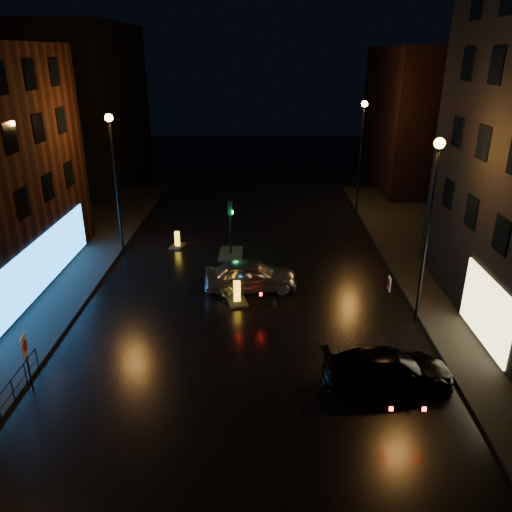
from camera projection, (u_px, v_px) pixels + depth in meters
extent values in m
plane|color=black|center=(241.00, 405.00, 17.58)|extent=(120.00, 120.00, 0.00)
cube|color=black|center=(88.00, 103.00, 47.48)|extent=(8.00, 16.00, 14.00)
cube|color=black|center=(422.00, 118.00, 44.68)|extent=(8.00, 14.00, 12.00)
cylinder|color=black|center=(117.00, 191.00, 29.10)|extent=(0.14, 0.14, 8.00)
cylinder|color=black|center=(109.00, 121.00, 27.58)|extent=(0.20, 0.20, 0.25)
sphere|color=orange|center=(109.00, 118.00, 27.52)|extent=(0.44, 0.44, 0.44)
cylinder|color=black|center=(426.00, 240.00, 21.50)|extent=(0.14, 0.14, 8.00)
cylinder|color=black|center=(439.00, 147.00, 19.98)|extent=(0.20, 0.20, 0.25)
sphere|color=orange|center=(440.00, 143.00, 19.92)|extent=(0.44, 0.44, 0.44)
cylinder|color=black|center=(360.00, 163.00, 36.29)|extent=(0.14, 0.14, 8.00)
cylinder|color=black|center=(364.00, 106.00, 34.77)|extent=(0.20, 0.20, 0.25)
sphere|color=orange|center=(365.00, 104.00, 34.71)|extent=(0.44, 0.44, 0.44)
cube|color=black|center=(231.00, 254.00, 30.51)|extent=(1.40, 2.40, 0.12)
cylinder|color=black|center=(230.00, 233.00, 30.00)|extent=(0.12, 0.12, 2.80)
cube|color=black|center=(230.00, 208.00, 29.39)|extent=(0.28, 0.22, 0.90)
cylinder|color=#0CFF59|center=(232.00, 212.00, 29.50)|extent=(0.05, 0.18, 0.18)
cylinder|color=black|center=(37.00, 359.00, 19.34)|extent=(0.04, 0.04, 1.00)
imported|color=#AAADB2|center=(251.00, 275.00, 25.81)|extent=(4.97, 2.42, 1.63)
imported|color=black|center=(388.00, 369.00, 18.39)|extent=(5.03, 2.47, 1.41)
cube|color=black|center=(237.00, 302.00, 24.71)|extent=(1.21, 1.52, 0.11)
cube|color=#FFB019|center=(237.00, 292.00, 24.50)|extent=(0.35, 0.27, 1.11)
cube|color=black|center=(237.00, 292.00, 24.50)|extent=(0.33, 0.11, 0.67)
cube|color=black|center=(178.00, 246.00, 31.74)|extent=(1.06, 1.34, 0.10)
cube|color=yellow|center=(177.00, 239.00, 31.56)|extent=(0.31, 0.24, 0.99)
cube|color=black|center=(177.00, 239.00, 31.56)|extent=(0.29, 0.09, 0.59)
cylinder|color=black|center=(28.00, 365.00, 17.87)|extent=(0.06, 0.06, 2.25)
cube|color=silver|center=(24.00, 346.00, 17.55)|extent=(0.18, 0.56, 0.77)
cylinder|color=#B20C0C|center=(25.00, 346.00, 17.56)|extent=(0.12, 0.44, 0.45)
cylinder|color=black|center=(388.00, 297.00, 23.14)|extent=(0.05, 0.05, 1.94)
cube|color=white|center=(389.00, 284.00, 22.88)|extent=(0.07, 0.49, 0.66)
cylinder|color=#B20C0C|center=(389.00, 284.00, 22.88)|extent=(0.03, 0.39, 0.39)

